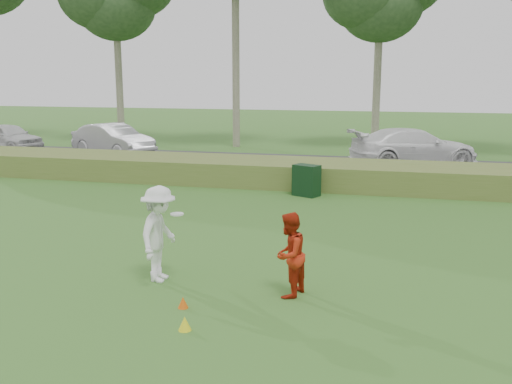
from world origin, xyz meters
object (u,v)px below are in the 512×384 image
(player_white, at_px, (159,234))
(car_right, at_px, (414,147))
(player_red, at_px, (289,255))
(car_mid, at_px, (113,140))
(utility_cabinet, at_px, (306,180))
(cone_yellow, at_px, (185,323))
(car_left, at_px, (8,137))
(cone_orange, at_px, (183,302))

(player_white, height_order, car_right, player_white)
(player_red, xyz_separation_m, car_mid, (-12.48, 16.57, 0.06))
(utility_cabinet, bearing_deg, cone_yellow, -66.72)
(car_left, height_order, car_right, car_right)
(car_right, bearing_deg, player_white, 140.12)
(car_left, bearing_deg, cone_yellow, -118.76)
(player_white, xyz_separation_m, utility_cabinet, (1.56, 9.10, -0.44))
(utility_cabinet, height_order, car_left, car_left)
(player_white, xyz_separation_m, car_mid, (-9.75, 16.38, -0.11))
(player_red, relative_size, car_left, 0.37)
(cone_orange, distance_m, car_right, 18.65)
(cone_orange, bearing_deg, car_right, 76.53)
(utility_cabinet, xyz_separation_m, car_mid, (-11.31, 7.29, 0.33))
(utility_cabinet, relative_size, car_right, 0.19)
(cone_yellow, relative_size, car_left, 0.05)
(player_red, distance_m, cone_yellow, 2.47)
(cone_yellow, height_order, car_mid, car_mid)
(car_mid, distance_m, car_right, 15.08)
(player_white, xyz_separation_m, cone_orange, (0.98, -1.24, -0.88))
(player_white, bearing_deg, car_right, -17.73)
(player_red, bearing_deg, cone_orange, -43.80)
(cone_orange, distance_m, utility_cabinet, 10.37)
(player_white, bearing_deg, utility_cabinet, -9.98)
(cone_orange, bearing_deg, player_white, 128.15)
(car_mid, bearing_deg, car_left, 109.79)
(cone_yellow, bearing_deg, car_mid, 120.97)
(utility_cabinet, xyz_separation_m, car_right, (3.76, 7.78, 0.36))
(car_right, bearing_deg, cone_orange, 144.14)
(car_left, bearing_deg, cone_orange, -118.03)
(cone_yellow, height_order, utility_cabinet, utility_cabinet)
(player_red, relative_size, car_right, 0.28)
(cone_orange, distance_m, cone_yellow, 0.94)
(cone_yellow, xyz_separation_m, car_mid, (-11.10, 18.49, 0.76))
(car_right, bearing_deg, cone_yellow, 145.80)
(cone_orange, relative_size, utility_cabinet, 0.19)
(cone_yellow, bearing_deg, player_red, 54.27)
(player_white, height_order, cone_orange, player_white)
(player_red, height_order, cone_orange, player_red)
(player_red, relative_size, car_mid, 0.33)
(player_red, xyz_separation_m, cone_yellow, (-1.38, -1.92, -0.70))
(cone_orange, height_order, cone_yellow, cone_yellow)
(cone_orange, distance_m, car_left, 25.28)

